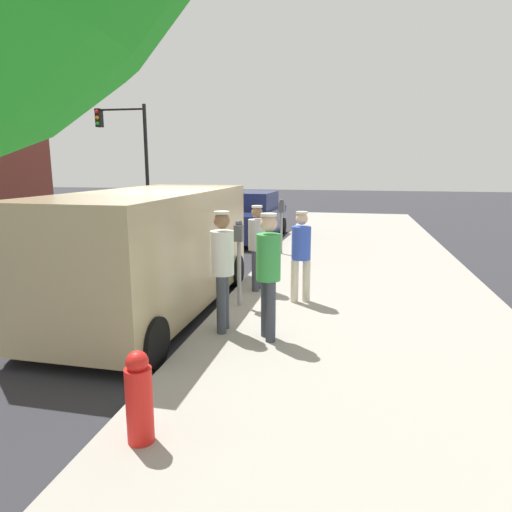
% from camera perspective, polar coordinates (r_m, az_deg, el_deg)
% --- Properties ---
extents(ground_plane, '(80.00, 80.00, 0.00)m').
position_cam_1_polar(ground_plane, '(8.76, -10.36, -6.01)').
color(ground_plane, '#2D2D33').
extents(sidewalk_slab, '(5.00, 32.00, 0.15)m').
position_cam_1_polar(sidewalk_slab, '(8.13, 13.31, -6.95)').
color(sidewalk_slab, '#9E998E').
rests_on(sidewalk_slab, ground).
extents(parking_meter_near, '(0.14, 0.18, 1.52)m').
position_cam_1_polar(parking_meter_near, '(7.85, -2.14, 1.03)').
color(parking_meter_near, gray).
rests_on(parking_meter_near, sidewalk_slab).
extents(parking_meter_far, '(0.14, 0.18, 1.52)m').
position_cam_1_polar(parking_meter_far, '(12.58, 3.21, 4.93)').
color(parking_meter_far, gray).
rests_on(parking_meter_far, sidewalk_slab).
extents(pedestrian_in_white, '(0.34, 0.36, 1.79)m').
position_cam_1_polar(pedestrian_in_white, '(6.64, -4.24, -0.88)').
color(pedestrian_in_white, '#383D47').
rests_on(pedestrian_in_white, sidewalk_slab).
extents(pedestrian_in_gray, '(0.34, 0.36, 1.67)m').
position_cam_1_polar(pedestrian_in_gray, '(8.86, 0.13, 1.73)').
color(pedestrian_in_gray, '#383D47').
rests_on(pedestrian_in_gray, sidewalk_slab).
extents(pedestrian_in_blue, '(0.34, 0.34, 1.64)m').
position_cam_1_polar(pedestrian_in_blue, '(8.12, 5.67, 0.62)').
color(pedestrian_in_blue, beige).
rests_on(pedestrian_in_blue, sidewalk_slab).
extents(pedestrian_in_green, '(0.34, 0.34, 1.79)m').
position_cam_1_polar(pedestrian_in_green, '(6.30, 1.57, -1.49)').
color(pedestrian_in_green, '#383D47').
rests_on(pedestrian_in_green, sidewalk_slab).
extents(parked_van, '(2.19, 5.23, 2.15)m').
position_cam_1_polar(parked_van, '(8.06, -13.09, 0.82)').
color(parked_van, tan).
rests_on(parked_van, ground).
extents(parked_sedan_ahead, '(2.11, 4.48, 1.65)m').
position_cam_1_polar(parked_sedan_ahead, '(15.98, -0.85, 4.77)').
color(parked_sedan_ahead, navy).
rests_on(parked_sedan_ahead, ground).
extents(traffic_light_corner, '(2.48, 0.42, 5.20)m').
position_cam_1_polar(traffic_light_corner, '(21.81, -15.72, 13.41)').
color(traffic_light_corner, black).
rests_on(traffic_light_corner, ground).
extents(fire_hydrant, '(0.24, 0.24, 0.86)m').
position_cam_1_polar(fire_hydrant, '(4.33, -14.43, -16.86)').
color(fire_hydrant, red).
rests_on(fire_hydrant, sidewalk_slab).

